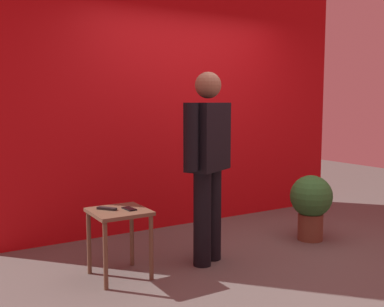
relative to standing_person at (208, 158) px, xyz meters
name	(u,v)px	position (x,y,z in m)	size (l,w,h in m)	color
ground_plane	(274,260)	(0.54, -0.28, -0.96)	(12.00, 12.00, 0.00)	#59544F
back_wall_red	(187,85)	(0.54, 1.29, 0.69)	(4.42, 0.12, 3.30)	#BB0D12
standing_person	(208,158)	(0.00, 0.00, 0.00)	(0.64, 0.42, 1.71)	black
side_table	(119,222)	(-0.81, 0.08, -0.49)	(0.45, 0.45, 0.57)	brown
cell_phone	(129,209)	(-0.73, 0.06, -0.38)	(0.07, 0.14, 0.01)	black
tv_remote	(107,209)	(-0.90, 0.14, -0.38)	(0.04, 0.17, 0.02)	black
potted_plant	(311,202)	(1.30, 0.00, -0.55)	(0.44, 0.44, 0.69)	brown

